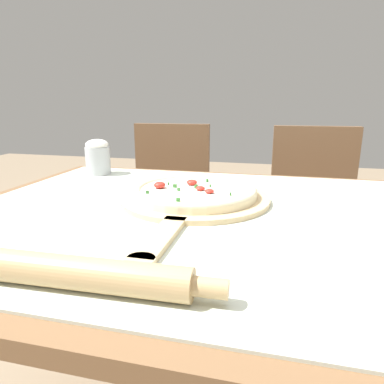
% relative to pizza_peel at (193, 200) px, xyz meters
% --- Properties ---
extents(dining_table, '(1.20, 0.95, 0.76)m').
position_rel_pizza_peel_xyz_m(dining_table, '(0.04, -0.06, -0.12)').
color(dining_table, brown).
rests_on(dining_table, ground_plane).
extents(towel_cloth, '(1.12, 0.87, 0.00)m').
position_rel_pizza_peel_xyz_m(towel_cloth, '(0.04, -0.06, -0.01)').
color(towel_cloth, silver).
rests_on(towel_cloth, dining_table).
extents(pizza_peel, '(0.38, 0.59, 0.01)m').
position_rel_pizza_peel_xyz_m(pizza_peel, '(0.00, 0.00, 0.00)').
color(pizza_peel, '#D6B784').
rests_on(pizza_peel, towel_cloth).
extents(pizza, '(0.32, 0.32, 0.04)m').
position_rel_pizza_peel_xyz_m(pizza, '(-0.00, 0.02, 0.02)').
color(pizza, beige).
rests_on(pizza, pizza_peel).
extents(rolling_pin, '(0.43, 0.06, 0.05)m').
position_rel_pizza_peel_xyz_m(rolling_pin, '(-0.07, -0.43, 0.02)').
color(rolling_pin, tan).
rests_on(rolling_pin, towel_cloth).
extents(chair_left, '(0.42, 0.42, 0.91)m').
position_rel_pizza_peel_xyz_m(chair_left, '(-0.31, 0.76, -0.25)').
color(chair_left, brown).
rests_on(chair_left, ground_plane).
extents(chair_right, '(0.42, 0.42, 0.91)m').
position_rel_pizza_peel_xyz_m(chair_right, '(0.38, 0.76, -0.25)').
color(chair_right, brown).
rests_on(chair_right, ground_plane).
extents(flour_cup, '(0.08, 0.08, 0.12)m').
position_rel_pizza_peel_xyz_m(flour_cup, '(-0.40, 0.26, 0.06)').
color(flour_cup, '#B2B7BC').
rests_on(flour_cup, towel_cloth).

